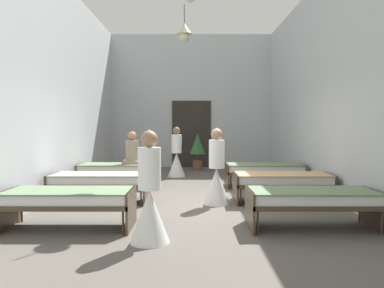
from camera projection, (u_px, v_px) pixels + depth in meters
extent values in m
cube|color=#59544C|center=(192.00, 205.00, 7.66)|extent=(6.33, 13.32, 0.10)
cube|color=silver|center=(193.00, 101.00, 13.99)|extent=(6.13, 0.20, 4.78)
cube|color=silver|center=(41.00, 82.00, 7.55)|extent=(0.20, 12.72, 4.78)
cube|color=silver|center=(344.00, 81.00, 7.53)|extent=(0.20, 12.72, 4.78)
cube|color=#2D2823|center=(193.00, 134.00, 13.93)|extent=(1.40, 0.06, 2.40)
cylinder|color=brown|center=(186.00, 14.00, 10.39)|extent=(0.02, 0.02, 0.49)
cone|color=beige|center=(186.00, 29.00, 10.41)|extent=(0.44, 0.44, 0.28)
sphere|color=beige|center=(186.00, 37.00, 10.42)|extent=(0.28, 0.28, 0.28)
cylinder|color=#473828|center=(1.00, 223.00, 5.40)|extent=(0.03, 0.03, 0.34)
cylinder|color=#473828|center=(23.00, 211.00, 6.12)|extent=(0.03, 0.03, 0.34)
cylinder|color=#473828|center=(124.00, 223.00, 5.40)|extent=(0.03, 0.03, 0.34)
cylinder|color=#473828|center=(132.00, 211.00, 6.12)|extent=(0.03, 0.03, 0.34)
cube|color=#473828|center=(70.00, 203.00, 5.75)|extent=(1.90, 0.84, 0.07)
cube|color=#473828|center=(8.00, 209.00, 5.76)|extent=(0.04, 0.84, 0.57)
cube|color=#473828|center=(133.00, 209.00, 5.75)|extent=(0.04, 0.84, 0.57)
cube|color=white|center=(70.00, 196.00, 5.74)|extent=(1.82, 0.78, 0.14)
cube|color=slate|center=(70.00, 191.00, 5.74)|extent=(1.86, 0.82, 0.02)
cylinder|color=#473828|center=(259.00, 223.00, 5.39)|extent=(0.03, 0.03, 0.34)
cylinder|color=#473828|center=(251.00, 211.00, 6.11)|extent=(0.03, 0.03, 0.34)
cylinder|color=#473828|center=(383.00, 223.00, 5.39)|extent=(0.03, 0.03, 0.34)
cylinder|color=#473828|center=(361.00, 211.00, 6.11)|extent=(0.03, 0.03, 0.34)
cube|color=#473828|center=(313.00, 203.00, 5.74)|extent=(1.90, 0.84, 0.07)
cube|color=#473828|center=(251.00, 209.00, 5.75)|extent=(0.04, 0.84, 0.57)
cube|color=#473828|center=(376.00, 209.00, 5.74)|extent=(0.04, 0.84, 0.57)
cube|color=white|center=(313.00, 196.00, 5.73)|extent=(1.82, 0.78, 0.14)
cube|color=slate|center=(314.00, 191.00, 5.73)|extent=(1.86, 0.82, 0.02)
cylinder|color=#473828|center=(51.00, 197.00, 7.30)|extent=(0.03, 0.03, 0.34)
cylinder|color=#473828|center=(63.00, 191.00, 8.02)|extent=(0.03, 0.03, 0.34)
cylinder|color=#473828|center=(142.00, 197.00, 7.30)|extent=(0.03, 0.03, 0.34)
cylinder|color=#473828|center=(147.00, 191.00, 8.01)|extent=(0.03, 0.03, 0.34)
cube|color=#473828|center=(101.00, 183.00, 7.65)|extent=(1.90, 0.84, 0.07)
cube|color=#473828|center=(54.00, 188.00, 7.65)|extent=(0.04, 0.84, 0.57)
cube|color=#473828|center=(148.00, 188.00, 7.65)|extent=(0.04, 0.84, 0.57)
cube|color=white|center=(101.00, 178.00, 7.64)|extent=(1.82, 0.78, 0.14)
cube|color=#9E9E93|center=(101.00, 174.00, 7.64)|extent=(1.86, 0.82, 0.02)
cylinder|color=#473828|center=(242.00, 197.00, 7.29)|extent=(0.03, 0.03, 0.34)
cylinder|color=#473828|center=(238.00, 191.00, 8.01)|extent=(0.03, 0.03, 0.34)
cylinder|color=#473828|center=(334.00, 197.00, 7.28)|extent=(0.03, 0.03, 0.34)
cylinder|color=#473828|center=(321.00, 191.00, 8.00)|extent=(0.03, 0.03, 0.34)
cube|color=#473828|center=(284.00, 184.00, 7.64)|extent=(1.90, 0.84, 0.07)
cube|color=#473828|center=(237.00, 188.00, 7.64)|extent=(0.04, 0.84, 0.57)
cube|color=#473828|center=(330.00, 188.00, 7.64)|extent=(0.04, 0.84, 0.57)
cube|color=white|center=(284.00, 178.00, 7.63)|extent=(1.82, 0.78, 0.14)
cube|color=tan|center=(284.00, 174.00, 7.63)|extent=(1.86, 0.82, 0.02)
cylinder|color=#473828|center=(80.00, 182.00, 9.20)|extent=(0.03, 0.03, 0.34)
cylinder|color=#473828|center=(88.00, 178.00, 9.92)|extent=(0.03, 0.03, 0.34)
cylinder|color=#473828|center=(153.00, 182.00, 9.19)|extent=(0.03, 0.03, 0.34)
cylinder|color=#473828|center=(156.00, 178.00, 9.91)|extent=(0.03, 0.03, 0.34)
cube|color=#473828|center=(119.00, 172.00, 9.54)|extent=(1.90, 0.84, 0.07)
cube|color=#473828|center=(82.00, 175.00, 9.55)|extent=(0.04, 0.84, 0.57)
cube|color=#473828|center=(157.00, 175.00, 9.55)|extent=(0.04, 0.84, 0.57)
cube|color=silver|center=(119.00, 167.00, 9.54)|extent=(1.82, 0.78, 0.14)
cube|color=slate|center=(119.00, 164.00, 9.54)|extent=(1.86, 0.82, 0.02)
cylinder|color=#473828|center=(232.00, 182.00, 9.19)|extent=(0.03, 0.03, 0.34)
cylinder|color=#473828|center=(229.00, 178.00, 9.91)|extent=(0.03, 0.03, 0.34)
cylinder|color=#473828|center=(305.00, 182.00, 9.18)|extent=(0.03, 0.03, 0.34)
cylinder|color=#473828|center=(297.00, 178.00, 9.90)|extent=(0.03, 0.03, 0.34)
cube|color=#473828|center=(266.00, 172.00, 9.53)|extent=(1.90, 0.84, 0.07)
cube|color=#473828|center=(228.00, 175.00, 9.54)|extent=(0.04, 0.84, 0.57)
cube|color=#473828|center=(303.00, 175.00, 9.53)|extent=(0.04, 0.84, 0.57)
cube|color=silver|center=(266.00, 168.00, 9.53)|extent=(1.82, 0.78, 0.14)
cube|color=slate|center=(266.00, 164.00, 9.52)|extent=(1.86, 0.82, 0.02)
cone|color=white|center=(218.00, 186.00, 7.47)|extent=(0.52, 0.52, 0.70)
cylinder|color=white|center=(218.00, 154.00, 7.44)|extent=(0.30, 0.30, 0.55)
sphere|color=#A87A5B|center=(218.00, 134.00, 7.42)|extent=(0.22, 0.22, 0.22)
cone|color=white|center=(218.00, 130.00, 7.42)|extent=(0.18, 0.18, 0.10)
cone|color=white|center=(151.00, 216.00, 5.03)|extent=(0.52, 0.52, 0.70)
cylinder|color=white|center=(151.00, 169.00, 5.00)|extent=(0.30, 0.30, 0.55)
sphere|color=#A87A5B|center=(150.00, 139.00, 4.98)|extent=(0.22, 0.22, 0.22)
cone|color=white|center=(150.00, 133.00, 4.98)|extent=(0.18, 0.18, 0.10)
cone|color=white|center=(178.00, 165.00, 11.42)|extent=(0.52, 0.52, 0.70)
cylinder|color=white|center=(178.00, 144.00, 11.38)|extent=(0.30, 0.30, 0.55)
sphere|color=#846047|center=(178.00, 131.00, 11.36)|extent=(0.22, 0.22, 0.22)
cone|color=white|center=(178.00, 128.00, 11.36)|extent=(0.18, 0.18, 0.10)
cylinder|color=gray|center=(133.00, 152.00, 9.56)|extent=(0.32, 0.32, 0.58)
cube|color=gray|center=(133.00, 162.00, 9.57)|extent=(0.44, 0.44, 0.08)
sphere|color=#A87A5B|center=(133.00, 136.00, 9.54)|extent=(0.22, 0.22, 0.22)
cylinder|color=brown|center=(199.00, 165.00, 13.01)|extent=(0.32, 0.32, 0.36)
cylinder|color=brown|center=(199.00, 157.00, 12.99)|extent=(0.06, 0.06, 0.20)
cone|color=#2D6633|center=(199.00, 144.00, 12.97)|extent=(0.53, 0.53, 0.69)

